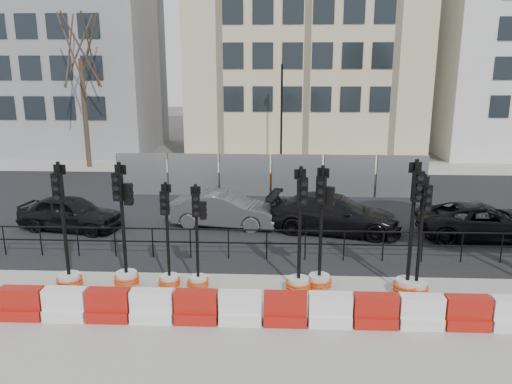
{
  "coord_description": "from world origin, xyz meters",
  "views": [
    {
      "loc": [
        0.31,
        -13.47,
        5.95
      ],
      "look_at": [
        -0.41,
        3.0,
        1.74
      ],
      "focal_mm": 35.0,
      "sensor_mm": 36.0,
      "label": 1
    }
  ],
  "objects_px": {
    "traffic_signal_h": "(417,272)",
    "car_a": "(70,213)",
    "traffic_signal_d": "(198,265)",
    "car_c": "(334,214)",
    "traffic_signal_a": "(68,264)"
  },
  "relations": [
    {
      "from": "traffic_signal_h",
      "to": "car_c",
      "type": "relative_size",
      "value": 0.65
    },
    {
      "from": "traffic_signal_a",
      "to": "car_a",
      "type": "relative_size",
      "value": 0.88
    },
    {
      "from": "traffic_signal_d",
      "to": "car_c",
      "type": "relative_size",
      "value": 0.58
    },
    {
      "from": "traffic_signal_d",
      "to": "car_a",
      "type": "height_order",
      "value": "traffic_signal_d"
    },
    {
      "from": "traffic_signal_a",
      "to": "traffic_signal_h",
      "type": "distance_m",
      "value": 9.34
    },
    {
      "from": "car_c",
      "to": "traffic_signal_a",
      "type": "bearing_deg",
      "value": 135.74
    },
    {
      "from": "traffic_signal_h",
      "to": "car_c",
      "type": "xyz_separation_m",
      "value": [
        -1.61,
        5.19,
        0.01
      ]
    },
    {
      "from": "car_a",
      "to": "car_c",
      "type": "bearing_deg",
      "value": -78.55
    },
    {
      "from": "traffic_signal_h",
      "to": "car_c",
      "type": "bearing_deg",
      "value": 92.05
    },
    {
      "from": "traffic_signal_h",
      "to": "car_a",
      "type": "height_order",
      "value": "traffic_signal_h"
    },
    {
      "from": "car_a",
      "to": "traffic_signal_d",
      "type": "bearing_deg",
      "value": -120.59
    },
    {
      "from": "car_a",
      "to": "car_c",
      "type": "relative_size",
      "value": 0.79
    },
    {
      "from": "traffic_signal_a",
      "to": "car_a",
      "type": "distance_m",
      "value": 5.36
    },
    {
      "from": "traffic_signal_a",
      "to": "traffic_signal_d",
      "type": "bearing_deg",
      "value": 5.27
    },
    {
      "from": "traffic_signal_a",
      "to": "car_a",
      "type": "bearing_deg",
      "value": 114.13
    }
  ]
}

